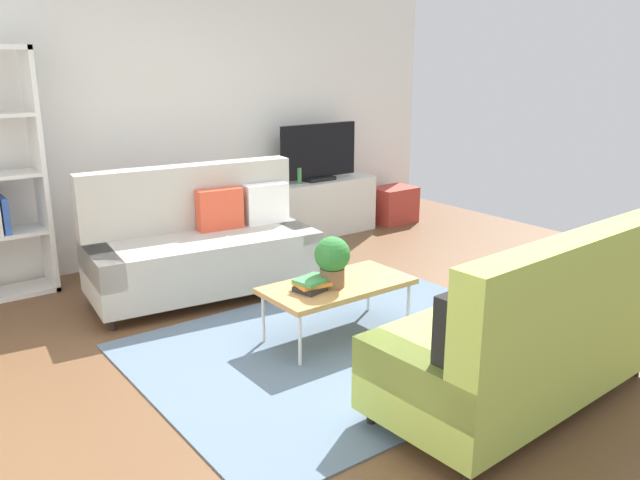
{
  "coord_description": "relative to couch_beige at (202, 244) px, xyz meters",
  "views": [
    {
      "loc": [
        -2.86,
        -3.4,
        2.03
      ],
      "look_at": [
        0.0,
        0.44,
        0.65
      ],
      "focal_mm": 36.41,
      "sensor_mm": 36.0,
      "label": 1
    }
  ],
  "objects": [
    {
      "name": "ground_plane",
      "position": [
        0.47,
        -1.51,
        -0.45
      ],
      "size": [
        7.68,
        7.68,
        0.0
      ],
      "primitive_type": "plane",
      "color": "brown"
    },
    {
      "name": "wall_far",
      "position": [
        0.47,
        1.29,
        1.0
      ],
      "size": [
        6.4,
        0.12,
        2.9
      ],
      "primitive_type": "cube",
      "color": "white",
      "rests_on": "ground_plane"
    },
    {
      "name": "area_rug",
      "position": [
        0.32,
        -1.62,
        -0.44
      ],
      "size": [
        2.9,
        2.2,
        0.01
      ],
      "primitive_type": "cube",
      "color": "slate",
      "rests_on": "ground_plane"
    },
    {
      "name": "couch_beige",
      "position": [
        0.0,
        0.0,
        0.0
      ],
      "size": [
        1.98,
        1.05,
        1.1
      ],
      "rotation": [
        0.0,
        0.0,
        3.03
      ],
      "color": "#B2ADA3",
      "rests_on": "ground_plane"
    },
    {
      "name": "couch_green",
      "position": [
        0.66,
        -2.84,
        0.0
      ],
      "size": [
        1.94,
        0.93,
        1.1
      ],
      "rotation": [
        0.0,
        0.0,
        0.05
      ],
      "color": "#A3BC4C",
      "rests_on": "ground_plane"
    },
    {
      "name": "coffee_table",
      "position": [
        0.37,
        -1.42,
        -0.05
      ],
      "size": [
        1.1,
        0.56,
        0.42
      ],
      "color": "#B7844C",
      "rests_on": "ground_plane"
    },
    {
      "name": "tv_console",
      "position": [
        1.95,
        0.95,
        -0.13
      ],
      "size": [
        1.4,
        0.44,
        0.64
      ],
      "primitive_type": "cube",
      "color": "silver",
      "rests_on": "ground_plane"
    },
    {
      "name": "tv",
      "position": [
        1.95,
        0.93,
        0.51
      ],
      "size": [
        1.0,
        0.2,
        0.64
      ],
      "color": "black",
      "rests_on": "tv_console"
    },
    {
      "name": "storage_trunk",
      "position": [
        3.05,
        0.85,
        -0.23
      ],
      "size": [
        0.52,
        0.4,
        0.44
      ],
      "primitive_type": "cube",
      "color": "#B2382D",
      "rests_on": "ground_plane"
    },
    {
      "name": "potted_plant",
      "position": [
        0.3,
        -1.45,
        0.18
      ],
      "size": [
        0.26,
        0.26,
        0.37
      ],
      "color": "brown",
      "rests_on": "coffee_table"
    },
    {
      "name": "table_book_0",
      "position": [
        0.14,
        -1.42,
        -0.01
      ],
      "size": [
        0.28,
        0.23,
        0.04
      ],
      "primitive_type": "cube",
      "rotation": [
        0.0,
        0.0,
        0.24
      ],
      "color": "#262626",
      "rests_on": "coffee_table"
    },
    {
      "name": "table_book_1",
      "position": [
        0.14,
        -1.42,
        0.02
      ],
      "size": [
        0.25,
        0.2,
        0.03
      ],
      "primitive_type": "cube",
      "rotation": [
        0.0,
        0.0,
        -0.08
      ],
      "color": "orange",
      "rests_on": "table_book_0"
    },
    {
      "name": "table_book_2",
      "position": [
        0.14,
        -1.42,
        0.05
      ],
      "size": [
        0.27,
        0.23,
        0.03
      ],
      "primitive_type": "cube",
      "rotation": [
        0.0,
        0.0,
        0.21
      ],
      "color": "#3F8C4C",
      "rests_on": "table_book_1"
    },
    {
      "name": "vase_0",
      "position": [
        1.37,
        1.0,
        0.26
      ],
      "size": [
        0.09,
        0.09,
        0.12
      ],
      "primitive_type": "cylinder",
      "color": "#33B29E",
      "rests_on": "tv_console"
    },
    {
      "name": "vase_1",
      "position": [
        1.52,
        1.0,
        0.29
      ],
      "size": [
        0.08,
        0.08,
        0.18
      ],
      "primitive_type": "cylinder",
      "color": "#B24C4C",
      "rests_on": "tv_console"
    },
    {
      "name": "bottle_0",
      "position": [
        1.66,
        0.91,
        0.28
      ],
      "size": [
        0.06,
        0.06,
        0.18
      ],
      "primitive_type": "cylinder",
      "color": "#3F8C4C",
      "rests_on": "tv_console"
    }
  ]
}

